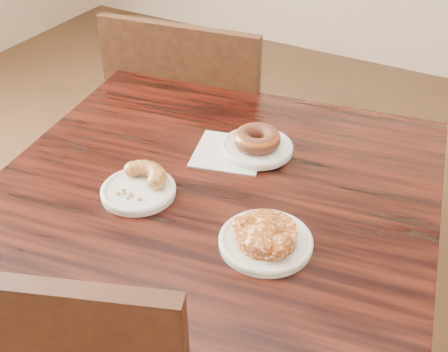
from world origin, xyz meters
The scene contains 9 objects.
cafe_table centered at (-0.15, 0.09, 0.38)m, with size 0.88×0.88×0.75m, color black.
chair_far centered at (-0.51, 0.70, 0.45)m, with size 0.50×0.50×0.90m, color black, non-canonical shape.
napkin centered at (-0.18, 0.23, 0.75)m, with size 0.15×0.15×0.00m, color silver.
plate_donut centered at (-0.13, 0.27, 0.76)m, with size 0.16×0.16×0.01m, color white.
plate_cruller centered at (-0.27, 0.02, 0.76)m, with size 0.15×0.15×0.01m, color white.
plate_fritter centered at (0.01, 0.01, 0.76)m, with size 0.17×0.17×0.01m, color white.
glazed_donut centered at (-0.13, 0.27, 0.78)m, with size 0.10×0.10×0.04m, color #914415.
apple_fritter centered at (0.01, 0.01, 0.78)m, with size 0.15×0.15×0.04m, color #401E06, non-canonical shape.
cruller_fragment centered at (-0.27, 0.02, 0.78)m, with size 0.12×0.12×0.03m, color brown, non-canonical shape.
Camera 1 is at (0.30, -0.67, 1.43)m, focal length 45.00 mm.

